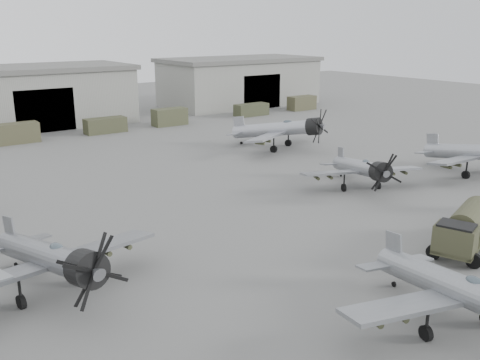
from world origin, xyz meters
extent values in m
plane|color=slate|center=(0.00, 0.00, 0.00)|extent=(220.00, 220.00, 0.00)
cube|color=gray|center=(0.00, 62.00, 4.00)|extent=(28.00, 14.00, 8.00)
cube|color=#5F5E5A|center=(0.00, 62.00, 8.35)|extent=(29.00, 14.80, 0.70)
cube|color=black|center=(0.00, 55.20, 3.00)|extent=(8.12, 0.40, 6.00)
cube|color=gray|center=(38.00, 62.00, 4.00)|extent=(28.00, 14.00, 8.00)
cube|color=#5F5E5A|center=(38.00, 62.00, 8.35)|extent=(29.00, 14.80, 0.70)
cube|color=black|center=(38.00, 55.20, 3.00)|extent=(8.12, 0.40, 6.00)
cube|color=#45442D|center=(-5.44, 50.00, 1.27)|extent=(5.68, 2.20, 2.54)
cube|color=#3E4029|center=(6.48, 50.00, 1.04)|extent=(5.68, 2.20, 2.08)
cube|color=#41442C|center=(16.57, 50.00, 1.26)|extent=(5.16, 2.20, 2.52)
cube|color=#3B3E29|center=(31.81, 50.00, 0.99)|extent=(5.84, 2.20, 1.98)
cube|color=#48472F|center=(42.96, 50.00, 1.21)|extent=(5.15, 2.20, 2.43)
cylinder|color=gray|center=(0.94, -7.26, 2.13)|extent=(4.14, 10.27, 3.02)
cube|color=gray|center=(0.78, -7.82, 1.89)|extent=(12.22, 5.29, 0.54)
cube|color=gray|center=(2.16, -2.88, 2.28)|extent=(0.54, 1.58, 1.93)
ellipsoid|color=#3F4C54|center=(0.52, -8.75, 3.01)|extent=(0.87, 1.27, 0.54)
cylinder|color=black|center=(-1.04, -7.51, 0.34)|extent=(0.47, 0.82, 0.77)
cylinder|color=black|center=(2.08, -3.16, 0.15)|extent=(0.19, 0.33, 0.31)
cylinder|color=gray|center=(-14.03, 7.77, 2.17)|extent=(3.14, 10.54, 3.08)
cylinder|color=black|center=(-13.28, 3.20, 2.90)|extent=(2.10, 1.84, 2.05)
cube|color=gray|center=(-13.93, 7.19, 1.92)|extent=(12.50, 4.13, 0.55)
cube|color=gray|center=(-14.77, 12.34, 2.32)|extent=(0.38, 1.64, 1.97)
ellipsoid|color=#3F4C54|center=(-13.77, 6.21, 3.06)|extent=(0.77, 1.26, 0.55)
cylinder|color=black|center=(-15.75, 6.69, 0.34)|extent=(0.40, 0.82, 0.79)
cylinder|color=black|center=(-12.05, 7.29, 0.34)|extent=(0.40, 0.82, 0.79)
cylinder|color=black|center=(-14.73, 12.04, 0.15)|extent=(0.17, 0.33, 0.32)
cylinder|color=gray|center=(15.06, 11.40, 1.95)|extent=(4.88, 9.13, 2.76)
cylinder|color=black|center=(13.44, 7.58, 2.60)|extent=(2.09, 1.94, 1.84)
cube|color=gray|center=(14.86, 10.91, 1.72)|extent=(10.92, 6.11, 0.50)
cube|color=gray|center=(16.69, 15.22, 2.08)|extent=(0.67, 1.39, 1.76)
ellipsoid|color=#3F4C54|center=(14.51, 10.10, 2.74)|extent=(0.90, 1.18, 0.49)
cylinder|color=black|center=(13.24, 11.41, 0.31)|extent=(0.50, 0.75, 0.71)
cylinder|color=black|center=(16.33, 10.09, 0.31)|extent=(0.50, 0.75, 0.71)
cylinder|color=black|center=(16.58, 14.98, 0.13)|extent=(0.21, 0.30, 0.28)
cylinder|color=#92959A|center=(27.90, 8.12, 2.24)|extent=(2.01, 10.81, 3.17)
cube|color=#92959A|center=(27.87, 7.52, 1.98)|extent=(12.76, 2.81, 0.57)
cube|color=#92959A|center=(28.12, 12.89, 2.39)|extent=(0.20, 1.69, 2.03)
cylinder|color=black|center=(25.94, 7.40, 0.35)|extent=(0.32, 0.82, 0.81)
cylinder|color=black|center=(28.10, 12.58, 0.15)|extent=(0.14, 0.33, 0.32)
cylinder|color=#A0A2A9|center=(19.34, 28.63, 2.35)|extent=(6.10, 10.94, 3.32)
cylinder|color=black|center=(21.39, 24.07, 3.14)|extent=(2.53, 2.36, 2.21)
cube|color=#A0A2A9|center=(19.60, 28.04, 2.07)|extent=(13.08, 7.61, 0.60)
cube|color=#A0A2A9|center=(17.28, 33.18, 2.51)|extent=(0.85, 1.67, 2.12)
ellipsoid|color=#3F4C54|center=(20.04, 27.08, 3.31)|extent=(1.11, 1.43, 0.60)
cylinder|color=black|center=(17.85, 27.02, 0.37)|extent=(0.62, 0.90, 0.85)
cylinder|color=black|center=(21.53, 28.68, 0.37)|extent=(0.62, 0.90, 0.85)
cylinder|color=black|center=(17.41, 32.89, 0.16)|extent=(0.26, 0.36, 0.34)
cube|color=#3D3E28|center=(10.16, -2.39, 0.79)|extent=(7.73, 4.70, 0.26)
cube|color=#3D3E28|center=(7.49, -3.32, 1.63)|extent=(2.38, 2.83, 1.78)
cylinder|color=#3D3E28|center=(11.06, -2.07, 1.84)|extent=(5.21, 3.47, 1.99)
cube|color=black|center=(7.49, -3.32, 2.57)|extent=(2.18, 2.50, 0.16)
cylinder|color=black|center=(7.99, -4.42, 0.47)|extent=(0.61, 1.00, 0.94)
cylinder|color=black|center=(12.14, -0.42, 0.47)|extent=(0.61, 1.00, 0.94)
camera|label=1|loc=(-21.08, -20.39, 14.23)|focal=40.00mm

